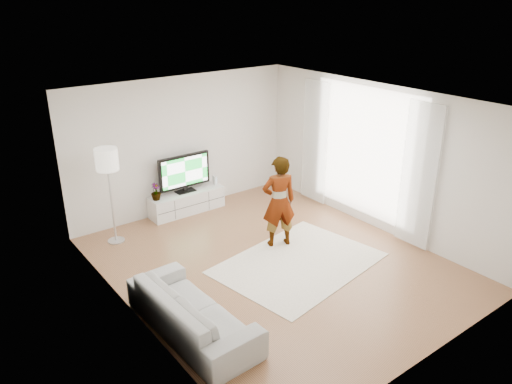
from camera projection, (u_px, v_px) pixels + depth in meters
floor at (274, 263)px, 8.55m from camera, size 6.00×6.00×0.00m
ceiling at (276, 101)px, 7.49m from camera, size 6.00×6.00×0.00m
wall_left at (129, 230)px, 6.62m from camera, size 0.02×6.00×2.80m
wall_right at (377, 158)px, 9.42m from camera, size 0.02×6.00×2.80m
wall_back at (183, 145)px, 10.23m from camera, size 5.00×0.02×2.80m
wall_front at (438, 264)px, 5.80m from camera, size 5.00×0.02×2.80m
window at (365, 152)px, 9.61m from camera, size 0.01×2.60×2.50m
curtain_near at (419, 176)px, 8.64m from camera, size 0.04×0.70×2.60m
curtain_far at (315, 142)px, 10.56m from camera, size 0.04×0.70×2.60m
media_console at (187, 202)px, 10.44m from camera, size 1.61×0.46×0.45m
television at (184, 172)px, 10.21m from camera, size 1.14×0.22×0.80m
game_console at (215, 180)px, 10.71m from camera, size 0.06×0.15×0.20m
potted_plant at (156, 192)px, 9.91m from camera, size 0.25×0.25×0.34m
rug at (298, 263)px, 8.55m from camera, size 2.97×2.35×0.01m
player at (279, 202)px, 8.86m from camera, size 0.72×0.59×1.69m
sofa at (192, 311)px, 6.76m from camera, size 0.94×2.23×0.64m
floor_lamp at (107, 164)px, 8.73m from camera, size 0.40×0.40×1.80m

